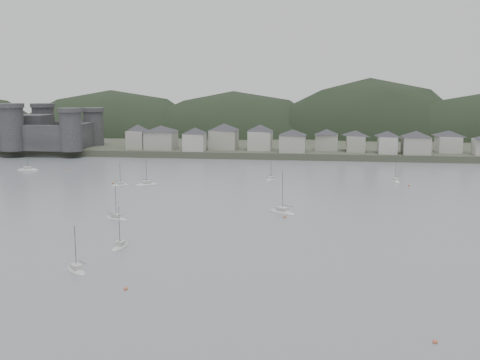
# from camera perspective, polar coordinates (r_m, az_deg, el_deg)

# --- Properties ---
(ground) EXTENTS (900.00, 900.00, 0.00)m
(ground) POSITION_cam_1_polar(r_m,az_deg,el_deg) (105.80, -5.78, -9.65)
(ground) COLOR slate
(ground) RESTS_ON ground
(far_shore_land) EXTENTS (900.00, 250.00, 3.00)m
(far_shore_land) POSITION_cam_1_polar(r_m,az_deg,el_deg) (394.28, 4.50, 4.39)
(far_shore_land) COLOR #383D2D
(far_shore_land) RESTS_ON ground
(forested_ridge) EXTENTS (851.55, 103.94, 102.57)m
(forested_ridge) POSITION_cam_1_polar(r_m,az_deg,el_deg) (369.88, 4.97, 2.08)
(forested_ridge) COLOR black
(forested_ridge) RESTS_ON ground
(castle) EXTENTS (66.00, 43.00, 20.00)m
(castle) POSITION_cam_1_polar(r_m,az_deg,el_deg) (313.19, -19.48, 4.41)
(castle) COLOR #2F2F32
(castle) RESTS_ON far_shore_land
(waterfront_town) EXTENTS (451.48, 28.46, 12.92)m
(waterfront_town) POSITION_cam_1_polar(r_m,az_deg,el_deg) (282.88, 13.37, 3.76)
(waterfront_town) COLOR #A19F93
(waterfront_town) RESTS_ON far_shore_land
(moored_fleet) EXTENTS (256.25, 149.19, 12.31)m
(moored_fleet) POSITION_cam_1_polar(r_m,az_deg,el_deg) (169.13, -11.69, -2.58)
(moored_fleet) COLOR beige
(moored_fleet) RESTS_ON ground
(mooring_buoys) EXTENTS (161.38, 150.09, 0.70)m
(mooring_buoys) POSITION_cam_1_polar(r_m,az_deg,el_deg) (159.77, -2.11, -3.09)
(mooring_buoys) COLOR #BB5F3E
(mooring_buoys) RESTS_ON ground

